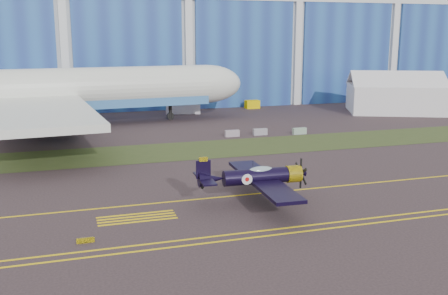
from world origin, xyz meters
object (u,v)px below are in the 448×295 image
object	(u,v)px
tent	(395,91)
shipping_container	(183,106)
jetliner	(38,43)
tug	(252,104)
warbird	(256,176)

from	to	relation	value
tent	shipping_container	size ratio (longest dim) A/B	3.23
jetliner	tug	size ratio (longest dim) A/B	29.14
shipping_container	tug	xyz separation A→B (m)	(13.99, 2.43, -0.54)
warbird	tent	size ratio (longest dim) A/B	0.68
warbird	jetliner	size ratio (longest dim) A/B	0.17
tent	warbird	bearing A→B (deg)	-112.15
shipping_container	jetliner	bearing A→B (deg)	-147.86
shipping_container	tent	bearing A→B (deg)	-1.31
warbird	tent	distance (m)	59.47
jetliner	tug	distance (m)	40.58
warbird	tug	distance (m)	57.34
warbird	jetliner	world-z (taller)	jetliner
tent	shipping_container	world-z (taller)	tent
jetliner	tent	bearing A→B (deg)	-6.50
jetliner	shipping_container	size ratio (longest dim) A/B	12.74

